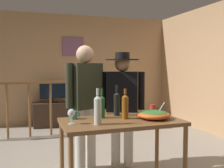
{
  "coord_description": "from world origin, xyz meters",
  "views": [
    {
      "loc": [
        -1.14,
        -3.49,
        1.4
      ],
      "look_at": [
        -0.12,
        -0.49,
        1.17
      ],
      "focal_mm": 41.63,
      "sensor_mm": 36.0,
      "label": 1
    }
  ],
  "objects_px": {
    "flat_screen_tv": "(53,91)",
    "wine_glass": "(71,114)",
    "framed_picture": "(73,47)",
    "tv_console": "(53,114)",
    "mug_teal": "(74,115)",
    "wine_bottle_green": "(102,106)",
    "mug_red": "(153,109)",
    "wine_bottle_clear": "(98,109)",
    "stair_railing": "(62,101)",
    "wine_bottle_dark": "(117,103)",
    "wine_bottle_amber": "(125,106)",
    "salad_bowl": "(154,114)",
    "person_standing_right": "(122,99)",
    "person_standing_left": "(85,97)",
    "serving_table": "(121,128)"
  },
  "relations": [
    {
      "from": "mug_red",
      "to": "person_standing_left",
      "type": "bearing_deg",
      "value": 154.47
    },
    {
      "from": "tv_console",
      "to": "stair_railing",
      "type": "bearing_deg",
      "value": -82.81
    },
    {
      "from": "tv_console",
      "to": "wine_bottle_green",
      "type": "bearing_deg",
      "value": -86.05
    },
    {
      "from": "wine_glass",
      "to": "wine_bottle_amber",
      "type": "distance_m",
      "value": 0.63
    },
    {
      "from": "flat_screen_tv",
      "to": "wine_bottle_amber",
      "type": "height_order",
      "value": "wine_bottle_amber"
    },
    {
      "from": "person_standing_left",
      "to": "serving_table",
      "type": "bearing_deg",
      "value": 87.09
    },
    {
      "from": "salad_bowl",
      "to": "wine_glass",
      "type": "height_order",
      "value": "salad_bowl"
    },
    {
      "from": "tv_console",
      "to": "flat_screen_tv",
      "type": "xyz_separation_m",
      "value": [
        0.0,
        -0.03,
        0.54
      ]
    },
    {
      "from": "framed_picture",
      "to": "salad_bowl",
      "type": "relative_size",
      "value": 1.38
    },
    {
      "from": "wine_bottle_clear",
      "to": "person_standing_left",
      "type": "distance_m",
      "value": 0.79
    },
    {
      "from": "wine_bottle_amber",
      "to": "mug_red",
      "type": "relative_size",
      "value": 3.07
    },
    {
      "from": "person_standing_left",
      "to": "salad_bowl",
      "type": "bearing_deg",
      "value": 107.1
    },
    {
      "from": "tv_console",
      "to": "wine_glass",
      "type": "xyz_separation_m",
      "value": [
        -0.16,
        -3.43,
        0.63
      ]
    },
    {
      "from": "stair_railing",
      "to": "mug_red",
      "type": "relative_size",
      "value": 26.06
    },
    {
      "from": "flat_screen_tv",
      "to": "framed_picture",
      "type": "bearing_deg",
      "value": 30.98
    },
    {
      "from": "framed_picture",
      "to": "wine_bottle_green",
      "type": "xyz_separation_m",
      "value": [
        -0.31,
        -3.52,
        -0.93
      ]
    },
    {
      "from": "wine_bottle_green",
      "to": "person_standing_left",
      "type": "bearing_deg",
      "value": 99.92
    },
    {
      "from": "wine_bottle_amber",
      "to": "wine_bottle_dark",
      "type": "relative_size",
      "value": 0.92
    },
    {
      "from": "stair_railing",
      "to": "mug_teal",
      "type": "relative_size",
      "value": 25.14
    },
    {
      "from": "framed_picture",
      "to": "wine_bottle_clear",
      "type": "xyz_separation_m",
      "value": [
        -0.45,
        -3.83,
        -0.91
      ]
    },
    {
      "from": "wine_bottle_dark",
      "to": "person_standing_right",
      "type": "distance_m",
      "value": 0.45
    },
    {
      "from": "wine_bottle_green",
      "to": "wine_bottle_dark",
      "type": "xyz_separation_m",
      "value": [
        0.21,
        0.09,
        0.01
      ]
    },
    {
      "from": "mug_teal",
      "to": "wine_bottle_clear",
      "type": "bearing_deg",
      "value": -62.38
    },
    {
      "from": "wine_bottle_clear",
      "to": "person_standing_left",
      "type": "bearing_deg",
      "value": 86.4
    },
    {
      "from": "serving_table",
      "to": "wine_glass",
      "type": "relative_size",
      "value": 8.36
    },
    {
      "from": "salad_bowl",
      "to": "wine_bottle_clear",
      "type": "xyz_separation_m",
      "value": [
        -0.68,
        -0.08,
        0.11
      ]
    },
    {
      "from": "wine_bottle_dark",
      "to": "person_standing_right",
      "type": "height_order",
      "value": "person_standing_right"
    },
    {
      "from": "serving_table",
      "to": "salad_bowl",
      "type": "height_order",
      "value": "salad_bowl"
    },
    {
      "from": "serving_table",
      "to": "wine_bottle_dark",
      "type": "relative_size",
      "value": 3.52
    },
    {
      "from": "person_standing_right",
      "to": "mug_teal",
      "type": "bearing_deg",
      "value": 54.53
    },
    {
      "from": "stair_railing",
      "to": "person_standing_right",
      "type": "bearing_deg",
      "value": -74.0
    },
    {
      "from": "framed_picture",
      "to": "wine_bottle_dark",
      "type": "height_order",
      "value": "framed_picture"
    },
    {
      "from": "wine_bottle_clear",
      "to": "person_standing_left",
      "type": "relative_size",
      "value": 0.23
    },
    {
      "from": "tv_console",
      "to": "wine_bottle_amber",
      "type": "relative_size",
      "value": 2.61
    },
    {
      "from": "wine_bottle_green",
      "to": "mug_teal",
      "type": "xyz_separation_m",
      "value": [
        -0.32,
        0.05,
        -0.09
      ]
    },
    {
      "from": "wine_bottle_clear",
      "to": "person_standing_right",
      "type": "distance_m",
      "value": 0.97
    },
    {
      "from": "stair_railing",
      "to": "person_standing_left",
      "type": "xyz_separation_m",
      "value": [
        0.04,
        -1.95,
        0.3
      ]
    },
    {
      "from": "wine_glass",
      "to": "wine_bottle_green",
      "type": "xyz_separation_m",
      "value": [
        0.39,
        0.2,
        0.03
      ]
    },
    {
      "from": "wine_glass",
      "to": "mug_teal",
      "type": "xyz_separation_m",
      "value": [
        0.07,
        0.25,
        -0.06
      ]
    },
    {
      "from": "mug_teal",
      "to": "flat_screen_tv",
      "type": "bearing_deg",
      "value": 88.27
    },
    {
      "from": "wine_bottle_green",
      "to": "mug_red",
      "type": "distance_m",
      "value": 0.72
    },
    {
      "from": "serving_table",
      "to": "salad_bowl",
      "type": "relative_size",
      "value": 3.51
    },
    {
      "from": "mug_red",
      "to": "mug_teal",
      "type": "bearing_deg",
      "value": -176.91
    },
    {
      "from": "stair_railing",
      "to": "flat_screen_tv",
      "type": "distance_m",
      "value": 0.78
    },
    {
      "from": "flat_screen_tv",
      "to": "wine_glass",
      "type": "distance_m",
      "value": 3.4
    },
    {
      "from": "salad_bowl",
      "to": "wine_bottle_clear",
      "type": "relative_size",
      "value": 1.0
    },
    {
      "from": "framed_picture",
      "to": "tv_console",
      "type": "distance_m",
      "value": 1.7
    },
    {
      "from": "wine_bottle_green",
      "to": "wine_bottle_clear",
      "type": "xyz_separation_m",
      "value": [
        -0.13,
        -0.31,
        0.02
      ]
    },
    {
      "from": "wine_glass",
      "to": "wine_bottle_clear",
      "type": "relative_size",
      "value": 0.42
    },
    {
      "from": "wine_bottle_green",
      "to": "mug_teal",
      "type": "height_order",
      "value": "wine_bottle_green"
    }
  ]
}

